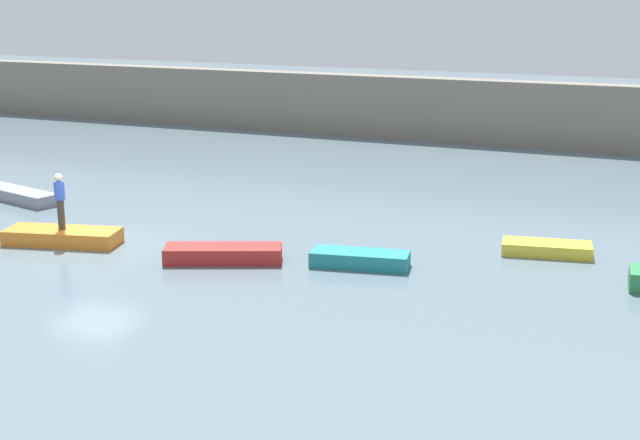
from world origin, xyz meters
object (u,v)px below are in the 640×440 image
(rowboat_red, at_px, (223,254))
(rowboat_teal, at_px, (360,259))
(rowboat_orange, at_px, (63,237))
(rowboat_yellow, at_px, (547,248))
(person_blue_shirt, at_px, (60,198))
(rowboat_grey, at_px, (19,195))

(rowboat_red, height_order, rowboat_teal, rowboat_red)
(rowboat_orange, distance_m, rowboat_teal, 9.43)
(rowboat_yellow, xyz_separation_m, person_blue_shirt, (-14.06, -4.62, 1.27))
(rowboat_yellow, bearing_deg, person_blue_shirt, -171.62)
(rowboat_yellow, bearing_deg, rowboat_teal, -155.35)
(rowboat_teal, bearing_deg, rowboat_grey, 159.18)
(rowboat_grey, xyz_separation_m, rowboat_red, (10.69, -3.83, 0.02))
(rowboat_red, xyz_separation_m, person_blue_shirt, (-5.50, -0.26, 1.23))
(rowboat_orange, xyz_separation_m, person_blue_shirt, (0.00, 0.00, 1.23))
(rowboat_orange, relative_size, rowboat_yellow, 1.35)
(rowboat_grey, distance_m, rowboat_yellow, 19.26)
(rowboat_yellow, bearing_deg, rowboat_orange, -171.62)
(rowboat_teal, relative_size, person_blue_shirt, 1.59)
(rowboat_grey, relative_size, rowboat_orange, 1.02)
(rowboat_teal, bearing_deg, rowboat_yellow, 24.25)
(rowboat_grey, height_order, rowboat_red, rowboat_red)
(rowboat_grey, bearing_deg, person_blue_shirt, -23.40)
(rowboat_orange, xyz_separation_m, rowboat_yellow, (14.06, 4.62, -0.05))
(rowboat_grey, height_order, rowboat_yellow, rowboat_grey)
(rowboat_grey, height_order, rowboat_orange, rowboat_orange)
(rowboat_orange, relative_size, rowboat_teal, 1.26)
(rowboat_grey, relative_size, rowboat_yellow, 1.38)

